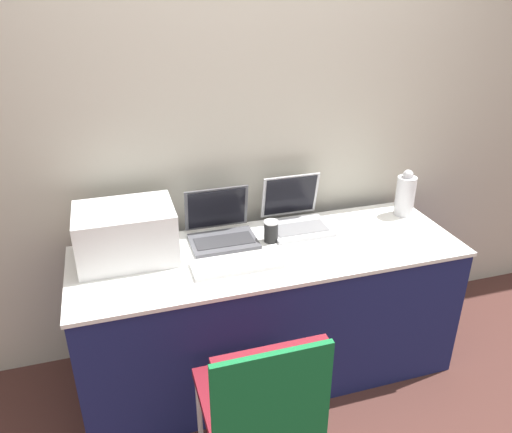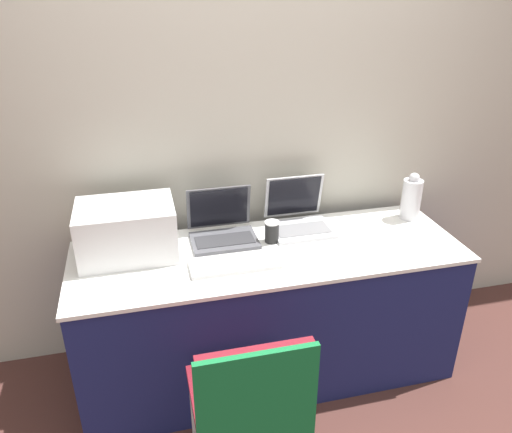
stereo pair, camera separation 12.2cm
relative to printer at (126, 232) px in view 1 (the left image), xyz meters
name	(u,v)px [view 1 (the left image)]	position (x,y,z in m)	size (l,w,h in m)	color
ground_plane	(288,409)	(0.68, -0.45, -0.91)	(14.00, 14.00, 0.00)	#472823
wall_back	(245,124)	(0.68, 0.31, 0.39)	(8.00, 0.05, 2.60)	#B7B2A3
table	(269,312)	(0.68, -0.13, -0.53)	(1.96, 0.67, 0.77)	#191E51
printer	(126,232)	(0.00, 0.00, 0.00)	(0.46, 0.34, 0.26)	silver
laptop_left	(221,229)	(0.48, 0.06, -0.09)	(0.34, 0.29, 0.25)	#4C4C51
laptop_right	(296,216)	(0.91, 0.08, -0.08)	(0.33, 0.31, 0.27)	#B7B7BC
external_keyboard	(236,264)	(0.48, -0.23, -0.13)	(0.43, 0.17, 0.02)	silver
coffee_cup	(271,231)	(0.72, -0.04, -0.09)	(0.08, 0.08, 0.11)	black
metal_pitcher	(405,194)	(1.55, 0.04, -0.02)	(0.11, 0.11, 0.27)	silver
chair	(261,404)	(0.40, -0.88, -0.35)	(0.43, 0.49, 0.90)	maroon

